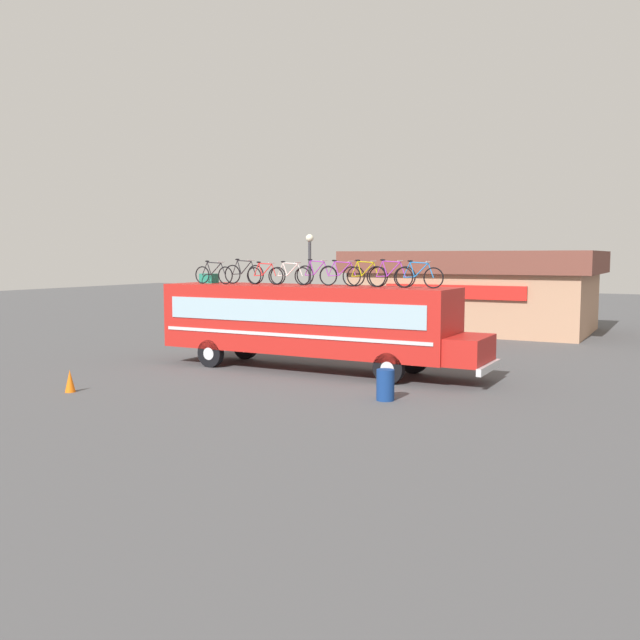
{
  "coord_description": "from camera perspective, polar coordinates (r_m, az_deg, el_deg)",
  "views": [
    {
      "loc": [
        12.09,
        -21.41,
        4.13
      ],
      "look_at": [
        0.6,
        0.0,
        1.85
      ],
      "focal_mm": 38.24,
      "sensor_mm": 36.0,
      "label": 1
    }
  ],
  "objects": [
    {
      "name": "rooftop_bicycle_1",
      "position": [
        26.3,
        -8.89,
        3.81
      ],
      "size": [
        1.76,
        0.44,
        0.89
      ],
      "color": "black",
      "rests_on": "bus"
    },
    {
      "name": "rooftop_bicycle_8",
      "position": [
        23.15,
        5.92,
        3.71
      ],
      "size": [
        1.79,
        0.44,
        0.96
      ],
      "color": "black",
      "rests_on": "bus"
    },
    {
      "name": "trash_bin",
      "position": [
        19.71,
        5.49,
        -5.43
      ],
      "size": [
        0.52,
        0.52,
        0.9
      ],
      "primitive_type": "cylinder",
      "color": "navy",
      "rests_on": "ground"
    },
    {
      "name": "luggage_bag_1",
      "position": [
        27.19,
        -9.28,
        3.46
      ],
      "size": [
        0.61,
        0.47,
        0.37
      ],
      "primitive_type": "cube",
      "color": "#1E7F66",
      "rests_on": "bus"
    },
    {
      "name": "traffic_cone",
      "position": [
        22.16,
        -20.19,
        -4.81
      ],
      "size": [
        0.31,
        0.31,
        0.68
      ],
      "primitive_type": "cone",
      "color": "orange",
      "rests_on": "ground"
    },
    {
      "name": "ground_plane",
      "position": [
        24.94,
        -1.23,
        -4.17
      ],
      "size": [
        120.0,
        120.0,
        0.0
      ],
      "primitive_type": "plane",
      "color": "#4C4C4F"
    },
    {
      "name": "rooftop_bicycle_6",
      "position": [
        24.24,
        1.83,
        3.78
      ],
      "size": [
        1.79,
        0.44,
        0.93
      ],
      "color": "black",
      "rests_on": "bus"
    },
    {
      "name": "rooftop_bicycle_3",
      "position": [
        25.54,
        -4.65,
        3.79
      ],
      "size": [
        1.61,
        0.44,
        0.86
      ],
      "color": "black",
      "rests_on": "bus"
    },
    {
      "name": "rooftop_bicycle_2",
      "position": [
        26.11,
        -6.39,
        3.89
      ],
      "size": [
        1.78,
        0.44,
        0.96
      ],
      "color": "black",
      "rests_on": "bus"
    },
    {
      "name": "rooftop_bicycle_4",
      "position": [
        25.09,
        -2.54,
        3.79
      ],
      "size": [
        1.71,
        0.44,
        0.88
      ],
      "color": "black",
      "rests_on": "bus"
    },
    {
      "name": "rooftop_bicycle_9",
      "position": [
        22.79,
        8.21,
        3.62
      ],
      "size": [
        1.75,
        0.44,
        0.93
      ],
      "color": "black",
      "rests_on": "bus"
    },
    {
      "name": "rooftop_bicycle_7",
      "position": [
        23.62,
        3.76,
        3.74
      ],
      "size": [
        1.72,
        0.44,
        0.94
      ],
      "color": "black",
      "rests_on": "bus"
    },
    {
      "name": "bus",
      "position": [
        24.6,
        -0.81,
        -0.01
      ],
      "size": [
        12.3,
        2.63,
        3.08
      ],
      "color": "red",
      "rests_on": "ground"
    },
    {
      "name": "roadside_building",
      "position": [
        39.21,
        12.8,
        2.51
      ],
      "size": [
        13.22,
        8.35,
        4.4
      ],
      "color": "tan",
      "rests_on": "ground"
    },
    {
      "name": "rooftop_bicycle_5",
      "position": [
        24.76,
        -0.29,
        3.84
      ],
      "size": [
        1.68,
        0.44,
        0.96
      ],
      "color": "black",
      "rests_on": "bus"
    },
    {
      "name": "street_lamp",
      "position": [
        31.04,
        -0.87,
        3.65
      ],
      "size": [
        0.35,
        0.35,
        5.12
      ],
      "color": "#38383D",
      "rests_on": "ground"
    }
  ]
}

